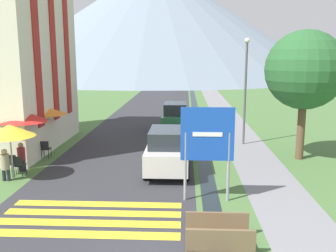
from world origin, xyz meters
TOP-DOWN VIEW (x-y plane):
  - ground_plane at (0.00, 20.00)m, footprint 160.00×160.00m
  - road at (-2.50, 30.00)m, footprint 6.40×60.00m
  - footpath at (3.60, 30.00)m, footprint 2.20×60.00m
  - drainage_channel at (1.20, 30.00)m, footprint 0.60×60.00m
  - crosswalk_marking at (-2.50, 3.31)m, footprint 5.44×2.54m
  - mountain_distant at (-6.65, 82.63)m, footprint 77.94×77.94m
  - road_sign at (1.04, 4.86)m, footprint 1.75×0.11m
  - footbridge at (1.20, 1.90)m, footprint 1.70×1.10m
  - parked_car_near at (-0.40, 8.05)m, footprint 1.79×3.94m
  - parked_car_far at (-0.31, 16.58)m, footprint 1.73×3.91m
  - cafe_chair_near_right at (-6.67, 7.25)m, footprint 0.40×0.40m
  - cafe_chair_near_left at (-6.31, 7.03)m, footprint 0.40×0.40m
  - cafe_chair_far_left at (-6.24, 9.72)m, footprint 0.40×0.40m
  - cafe_chair_middle at (-6.94, 8.69)m, footprint 0.40×0.40m
  - cafe_umbrella_front_yellow at (-6.42, 6.73)m, footprint 1.93×1.93m
  - cafe_umbrella_middle_red at (-6.78, 8.76)m, footprint 2.16×2.16m
  - cafe_umbrella_rear_orange at (-6.60, 11.09)m, footprint 1.98×1.98m
  - person_seated_far at (-6.59, 6.51)m, footprint 0.32×0.32m
  - person_seated_near at (-6.50, 7.74)m, footprint 0.32×0.32m
  - streetlamp at (3.51, 13.09)m, footprint 0.28×0.28m
  - tree_by_path at (5.69, 10.22)m, footprint 3.57×3.57m

SIDE VIEW (x-z plane):
  - ground_plane at x=0.00m, z-range 0.00..0.00m
  - drainage_channel at x=1.20m, z-range 0.00..0.00m
  - road at x=-2.50m, z-range 0.00..0.01m
  - footpath at x=3.60m, z-range 0.00..0.01m
  - crosswalk_marking at x=-2.50m, z-range 0.00..0.01m
  - footbridge at x=1.20m, z-range -0.10..0.55m
  - cafe_chair_near_right at x=-6.67m, z-range 0.09..0.94m
  - cafe_chair_near_left at x=-6.31m, z-range 0.09..0.94m
  - cafe_chair_far_left at x=-6.24m, z-range 0.09..0.94m
  - cafe_chair_middle at x=-6.94m, z-range 0.09..0.94m
  - person_seated_near at x=-6.50m, z-range 0.07..1.29m
  - person_seated_far at x=-6.59m, z-range 0.07..1.34m
  - parked_car_far at x=-0.31m, z-range 0.00..1.82m
  - parked_car_near at x=-0.40m, z-range 0.00..1.82m
  - cafe_umbrella_front_yellow at x=-6.42m, z-range 0.85..3.03m
  - road_sign at x=1.04m, z-range 0.44..3.60m
  - cafe_umbrella_rear_orange at x=-6.60m, z-range 0.94..3.19m
  - cafe_umbrella_middle_red at x=-6.78m, z-range 0.96..3.37m
  - streetlamp at x=3.51m, z-range 0.49..6.17m
  - tree_by_path at x=5.69m, z-range 1.16..7.09m
  - mountain_distant at x=-6.65m, z-range 0.00..25.43m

